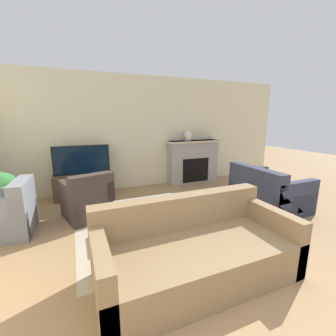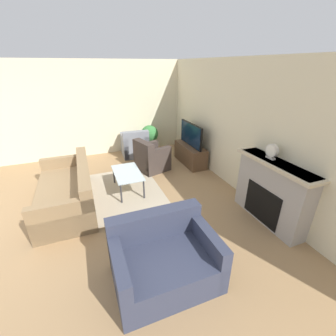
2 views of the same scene
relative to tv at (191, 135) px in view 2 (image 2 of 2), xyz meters
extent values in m
cube|color=beige|center=(1.17, 0.33, 0.51)|extent=(8.69, 0.06, 2.70)
cube|color=beige|center=(-1.71, -2.11, 0.51)|extent=(0.06, 7.82, 2.70)
cube|color=#B7A88E|center=(0.86, -2.14, -0.83)|extent=(2.19, 1.75, 0.00)
cube|color=#9E9993|center=(2.80, 0.14, -0.27)|extent=(1.39, 0.32, 1.13)
cube|color=black|center=(2.80, -0.02, -0.48)|extent=(0.76, 0.01, 0.63)
cube|color=beige|center=(2.80, 0.11, 0.27)|extent=(1.51, 0.38, 0.05)
cube|color=brown|center=(0.00, 0.00, -0.57)|extent=(1.21, 0.44, 0.53)
cube|color=black|center=(0.00, 0.00, 0.00)|extent=(1.15, 0.05, 0.61)
cube|color=black|center=(0.00, -0.02, 0.00)|extent=(1.11, 0.01, 0.57)
cube|color=#8C704C|center=(0.99, -3.21, -0.63)|extent=(2.13, 0.98, 0.42)
cube|color=#8C704C|center=(0.99, -2.82, -0.22)|extent=(2.13, 0.20, 0.40)
cube|color=#8C704C|center=(-0.01, -3.21, -0.51)|extent=(0.14, 0.98, 0.66)
cube|color=#8C704C|center=(1.99, -3.21, -0.51)|extent=(0.14, 0.98, 0.66)
cube|color=#33384C|center=(3.30, -2.00, -0.63)|extent=(0.95, 1.28, 0.42)
cube|color=#33384C|center=(2.93, -2.00, -0.22)|extent=(0.20, 1.28, 0.40)
cube|color=#33384C|center=(3.30, -2.57, -0.51)|extent=(0.95, 0.14, 0.66)
cube|color=#33384C|center=(3.30, -1.43, -0.51)|extent=(0.95, 0.14, 0.66)
cube|color=gray|center=(-1.18, -1.29, -0.63)|extent=(0.80, 0.80, 0.42)
cube|color=gray|center=(-0.90, -1.31, -0.22)|extent=(0.24, 0.76, 0.40)
cube|color=gray|center=(-1.16, -0.99, -0.51)|extent=(0.76, 0.18, 0.66)
cube|color=gray|center=(-1.20, -1.60, -0.51)|extent=(0.76, 0.18, 0.66)
cube|color=#3D332D|center=(0.00, -1.11, -0.63)|extent=(0.89, 0.89, 0.42)
cube|color=#3D332D|center=(0.08, -1.36, -0.22)|extent=(0.74, 0.40, 0.40)
cube|color=#3D332D|center=(0.28, -1.03, -0.51)|extent=(0.34, 0.73, 0.66)
cube|color=#3D332D|center=(-0.27, -1.19, -0.51)|extent=(0.34, 0.73, 0.66)
cylinder|color=#333338|center=(0.41, -2.19, -0.63)|extent=(0.04, 0.04, 0.42)
cylinder|color=#333338|center=(1.31, -2.19, -0.63)|extent=(0.04, 0.04, 0.42)
cylinder|color=#333338|center=(0.41, -1.72, -0.63)|extent=(0.04, 0.04, 0.42)
cylinder|color=#333338|center=(1.31, -1.72, -0.63)|extent=(0.04, 0.04, 0.42)
cube|color=silver|center=(0.86, -1.95, -0.41)|extent=(0.99, 0.55, 0.02)
cylinder|color=beige|center=(-1.29, -0.77, -0.73)|extent=(0.28, 0.28, 0.22)
cylinder|color=#4C3823|center=(-1.29, -0.77, -0.54)|extent=(0.03, 0.03, 0.16)
sphere|color=#387F3D|center=(-1.29, -0.77, -0.25)|extent=(0.53, 0.53, 0.53)
cube|color=beige|center=(2.63, 0.14, 0.31)|extent=(0.16, 0.07, 0.03)
cylinder|color=beige|center=(2.63, 0.14, 0.44)|extent=(0.22, 0.07, 0.22)
cylinder|color=white|center=(2.63, 0.11, 0.44)|extent=(0.18, 0.00, 0.18)
camera|label=1|loc=(-0.14, -5.07, 0.88)|focal=24.00mm
camera|label=2|loc=(5.24, -2.72, 1.73)|focal=24.00mm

